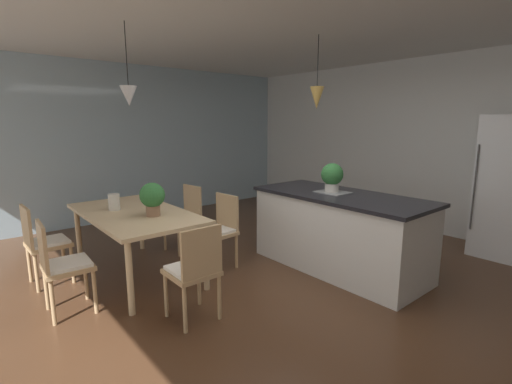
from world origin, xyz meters
name	(u,v)px	position (x,y,z in m)	size (l,w,h in m)	color
ground_plane	(296,296)	(0.00, 0.00, -0.02)	(10.00, 8.40, 0.04)	#4C301E
ceiling_slab	(302,0)	(0.00, 0.00, 2.76)	(10.00, 8.40, 0.12)	silver
wall_back_kitchen	(449,147)	(0.00, 3.26, 1.35)	(10.00, 0.12, 2.70)	silver
window_wall_left_glazing	(132,143)	(-4.06, 0.00, 1.35)	(0.06, 8.40, 2.70)	#9EB7C6
dining_table	(135,218)	(-1.50, -1.02, 0.67)	(1.80, 0.96, 0.74)	#D1B284
chair_near_left	(43,241)	(-1.91, -1.87, 0.47)	(0.41, 0.41, 0.87)	tan
chair_far_left	(185,216)	(-1.91, -0.18, 0.47)	(0.44, 0.44, 0.87)	tan
chair_kitchen_end	(194,269)	(-0.23, -1.02, 0.47)	(0.40, 0.40, 0.87)	tan
chair_far_right	(219,229)	(-1.10, -0.18, 0.47)	(0.43, 0.43, 0.87)	tan
chair_near_right	(61,264)	(-1.10, -1.87, 0.47)	(0.42, 0.42, 0.87)	tan
kitchen_island	(339,231)	(-0.16, 0.88, 0.46)	(2.06, 0.90, 0.91)	silver
pendant_over_table	(129,96)	(-1.42, -1.04, 1.98)	(0.17, 0.17, 0.82)	black
pendant_over_island_main	(317,98)	(-0.57, 0.88, 2.00)	(0.17, 0.17, 0.83)	black
potted_plant_on_island	(332,176)	(-0.30, 0.88, 1.09)	(0.26, 0.26, 0.35)	beige
potted_plant_on_table	(152,197)	(-1.20, -0.94, 0.94)	(0.26, 0.26, 0.35)	#8C664C
vase_on_dining_table	(114,202)	(-1.72, -1.16, 0.83)	(0.13, 0.13, 0.18)	silver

